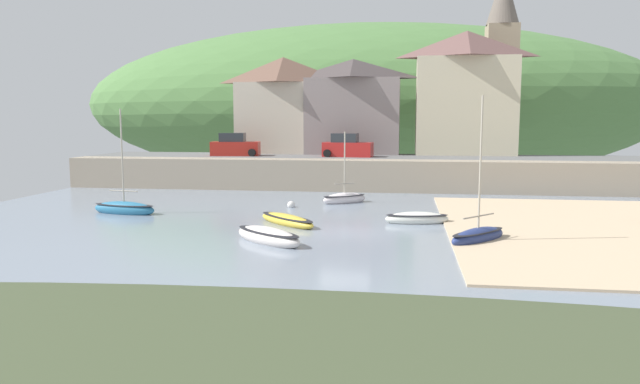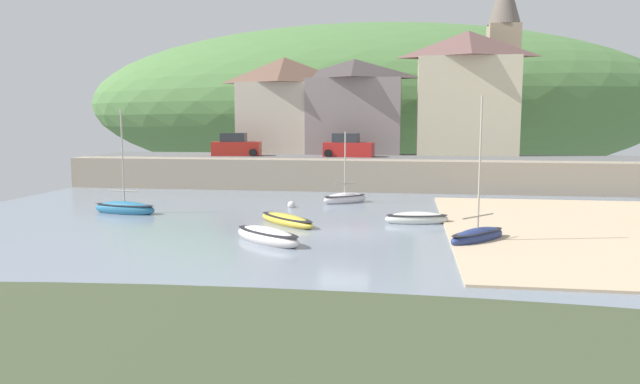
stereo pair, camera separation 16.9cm
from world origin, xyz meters
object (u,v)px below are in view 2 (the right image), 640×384
at_px(sailboat_tall_mast, 477,236).
at_px(parked_car_near_slipway, 236,146).
at_px(waterfront_building_centre, 354,106).
at_px(fishing_boat_green, 125,208).
at_px(motorboat_with_cabin, 417,219).
at_px(church_with_spire, 503,59).
at_px(sailboat_far_left, 267,236).
at_px(waterfront_building_right, 467,92).
at_px(mooring_buoy, 291,205).
at_px(parked_car_by_wall, 348,147).
at_px(dinghy_open_wooden, 345,198).
at_px(sailboat_blue_trim, 287,220).
at_px(waterfront_building_left, 285,105).

distance_m(sailboat_tall_mast, parked_car_near_slipway, 28.64).
relative_size(waterfront_building_centre, fishing_boat_green, 1.36).
relative_size(sailboat_tall_mast, motorboat_with_cabin, 1.92).
bearing_deg(church_with_spire, sailboat_far_left, -114.82).
distance_m(waterfront_building_right, church_with_spire, 6.22).
distance_m(sailboat_far_left, mooring_buoy, 10.68).
xyz_separation_m(parked_car_near_slipway, parked_car_by_wall, (9.70, 0.00, 0.00)).
bearing_deg(parked_car_by_wall, waterfront_building_right, 30.14).
height_order(church_with_spire, parked_car_near_slipway, church_with_spire).
xyz_separation_m(motorboat_with_cabin, dinghy_open_wooden, (-4.62, 7.12, 0.05)).
bearing_deg(waterfront_building_centre, parked_car_near_slipway, -155.30).
xyz_separation_m(fishing_boat_green, sailboat_blue_trim, (10.21, -2.12, -0.10)).
height_order(waterfront_building_left, motorboat_with_cabin, waterfront_building_left).
xyz_separation_m(sailboat_far_left, parked_car_near_slipway, (-8.37, 23.62, 2.93)).
bearing_deg(fishing_boat_green, sailboat_tall_mast, -5.61).
bearing_deg(waterfront_building_centre, fishing_boat_green, -118.78).
distance_m(church_with_spire, parked_car_by_wall, 17.81).
bearing_deg(mooring_buoy, sailboat_tall_mast, -41.71).
bearing_deg(motorboat_with_cabin, waterfront_building_centre, 95.14).
bearing_deg(sailboat_tall_mast, parked_car_by_wall, 61.72).
relative_size(fishing_boat_green, dinghy_open_wooden, 1.29).
bearing_deg(sailboat_blue_trim, sailboat_tall_mast, 24.82).
bearing_deg(waterfront_building_centre, church_with_spire, 16.57).
xyz_separation_m(waterfront_building_left, waterfront_building_right, (16.33, 0.00, 1.01)).
bearing_deg(sailboat_far_left, parked_car_near_slipway, 147.70).
bearing_deg(fishing_boat_green, mooring_buoy, 32.16).
bearing_deg(waterfront_building_left, waterfront_building_right, 0.00).
height_order(fishing_boat_green, sailboat_tall_mast, sailboat_tall_mast).
height_order(fishing_boat_green, parked_car_by_wall, fishing_boat_green).
xyz_separation_m(waterfront_building_centre, parked_car_near_slipway, (-9.79, -4.50, -3.50)).
height_order(waterfront_building_centre, sailboat_blue_trim, waterfront_building_centre).
xyz_separation_m(waterfront_building_right, sailboat_blue_trim, (-11.40, -23.41, -7.65)).
xyz_separation_m(waterfront_building_right, parked_car_near_slipway, (-19.70, -4.50, -4.66)).
distance_m(sailboat_far_left, motorboat_with_cabin, 9.05).
xyz_separation_m(sailboat_tall_mast, parked_car_by_wall, (-8.10, 22.25, 2.89)).
height_order(sailboat_tall_mast, parked_car_near_slipway, sailboat_tall_mast).
relative_size(waterfront_building_left, motorboat_with_cabin, 2.47).
bearing_deg(waterfront_building_centre, sailboat_blue_trim, -93.63).
xyz_separation_m(sailboat_blue_trim, mooring_buoy, (-0.91, 5.94, -0.07)).
bearing_deg(sailboat_tall_mast, parked_car_near_slipway, 80.37).
relative_size(waterfront_building_centre, waterfront_building_right, 0.81).
relative_size(waterfront_building_left, fishing_boat_green, 1.37).
distance_m(parked_car_near_slipway, mooring_buoy, 15.25).
distance_m(waterfront_building_left, parked_car_by_wall, 8.58).
bearing_deg(parked_car_by_wall, dinghy_open_wooden, -79.52).
distance_m(sailboat_far_left, parked_car_near_slipway, 25.23).
bearing_deg(dinghy_open_wooden, waterfront_building_centre, 57.24).
relative_size(waterfront_building_left, parked_car_near_slipway, 2.05).
bearing_deg(sailboat_tall_mast, sailboat_far_left, 139.95).
height_order(waterfront_building_left, sailboat_far_left, waterfront_building_left).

